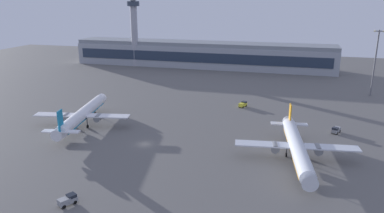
% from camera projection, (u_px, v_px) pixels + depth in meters
% --- Properties ---
extents(ground_plane, '(416.00, 416.00, 0.00)m').
position_uv_depth(ground_plane, '(145.00, 144.00, 117.20)').
color(ground_plane, '#605E5B').
extents(terminal_building, '(171.24, 22.40, 16.40)m').
position_uv_depth(terminal_building, '(201.00, 55.00, 245.53)').
color(terminal_building, '#9EA3AD').
rests_on(terminal_building, ground).
extents(control_tower, '(8.00, 8.00, 47.50)m').
position_uv_depth(control_tower, '(134.00, 25.00, 242.90)').
color(control_tower, '#A8A8B2').
rests_on(control_tower, ground).
extents(airplane_far_stand, '(34.85, 44.63, 11.46)m').
position_uv_depth(airplane_far_stand, '(297.00, 146.00, 104.46)').
color(airplane_far_stand, silver).
rests_on(airplane_far_stand, ground).
extents(airplane_mid_apron, '(34.48, 44.07, 11.36)m').
position_uv_depth(airplane_mid_apron, '(82.00, 115.00, 132.66)').
color(airplane_mid_apron, white).
rests_on(airplane_mid_apron, ground).
extents(cargo_loader, '(3.37, 4.57, 2.25)m').
position_uv_depth(cargo_loader, '(243.00, 104.00, 156.52)').
color(cargo_loader, yellow).
rests_on(cargo_loader, ground).
extents(maintenance_van, '(3.70, 4.57, 2.25)m').
position_uv_depth(maintenance_van, '(68.00, 200.00, 82.77)').
color(maintenance_van, gray).
rests_on(maintenance_van, ground).
extents(baggage_tractor, '(3.44, 4.58, 2.25)m').
position_uv_depth(baggage_tractor, '(336.00, 130.00, 126.47)').
color(baggage_tractor, gray).
rests_on(baggage_tractor, ground).
extents(apron_light_west, '(4.80, 0.90, 30.68)m').
position_uv_depth(apron_light_west, '(375.00, 60.00, 169.46)').
color(apron_light_west, slate).
rests_on(apron_light_west, ground).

